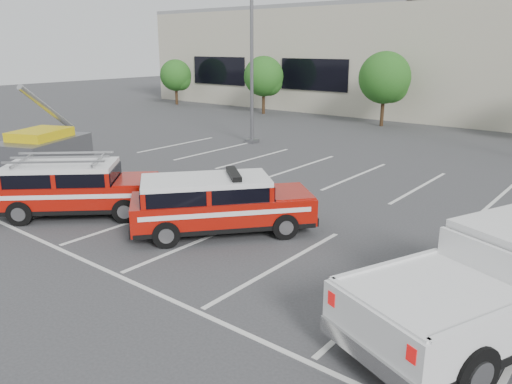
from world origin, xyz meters
TOP-DOWN VIEW (x-y plane):
  - ground at (0.00, 0.00)m, footprint 120.00×120.00m
  - stall_markings at (0.00, 4.50)m, footprint 23.00×15.00m
  - convention_building at (0.18, 31.86)m, footprint 60.00×16.99m
  - tree_far_left at (-24.91, 22.05)m, footprint 2.77×2.77m
  - tree_left at (-14.91, 22.05)m, footprint 3.07×3.07m
  - tree_mid_left at (-4.91, 22.05)m, footprint 3.37×3.37m
  - light_pole_left at (-8.00, 12.00)m, footprint 0.90×0.60m
  - fire_chief_suv at (-0.01, 0.76)m, footprint 4.70×5.08m
  - white_pickup at (7.63, 0.33)m, footprint 4.56×6.92m
  - ladder_suv at (-4.61, -0.93)m, footprint 4.83×4.68m
  - utility_rig at (-11.94, 1.79)m, footprint 3.81×5.07m

SIDE VIEW (x-z plane):
  - ground at x=0.00m, z-range 0.00..0.00m
  - stall_markings at x=0.00m, z-range 0.00..0.01m
  - utility_rig at x=-11.94m, z-range -1.10..2.55m
  - fire_chief_suv at x=-0.01m, z-range -0.16..1.63m
  - ladder_suv at x=-4.61m, z-range -0.19..1.72m
  - white_pickup at x=7.63m, z-range -0.20..1.81m
  - tree_far_left at x=-24.91m, z-range 0.51..4.50m
  - tree_left at x=-14.91m, z-range 0.56..4.98m
  - tree_mid_left at x=-4.91m, z-range 0.62..5.46m
  - convention_building at x=0.18m, z-range -1.88..11.32m
  - light_pole_left at x=-8.00m, z-range 0.07..10.31m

